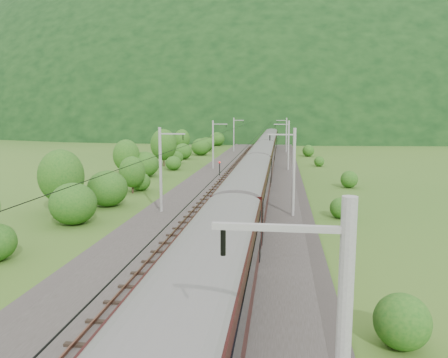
# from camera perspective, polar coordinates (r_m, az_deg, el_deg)

# --- Properties ---
(ground) EXTENTS (600.00, 600.00, 0.00)m
(ground) POSITION_cam_1_polar(r_m,az_deg,el_deg) (41.05, 0.24, -4.92)
(ground) COLOR #315B1C
(ground) RESTS_ON ground
(railbed) EXTENTS (14.00, 220.00, 0.30)m
(railbed) POSITION_cam_1_polar(r_m,az_deg,el_deg) (50.73, 1.66, -2.10)
(railbed) COLOR #38332D
(railbed) RESTS_ON ground
(track_left) EXTENTS (2.40, 220.00, 0.27)m
(track_left) POSITION_cam_1_polar(r_m,az_deg,el_deg) (50.98, -1.03, -1.79)
(track_left) COLOR brown
(track_left) RESTS_ON railbed
(track_right) EXTENTS (2.40, 220.00, 0.27)m
(track_right) POSITION_cam_1_polar(r_m,az_deg,el_deg) (50.51, 4.37, -1.91)
(track_right) COLOR brown
(track_right) RESTS_ON railbed
(catenary_left) EXTENTS (2.54, 192.28, 8.00)m
(catenary_left) POSITION_cam_1_polar(r_m,az_deg,el_deg) (72.61, -1.39, 4.66)
(catenary_left) COLOR gray
(catenary_left) RESTS_ON railbed
(catenary_right) EXTENTS (2.54, 192.28, 8.00)m
(catenary_right) POSITION_cam_1_polar(r_m,az_deg,el_deg) (71.76, 8.35, 4.52)
(catenary_right) COLOR gray
(catenary_right) RESTS_ON railbed
(overhead_wires) EXTENTS (4.83, 198.00, 0.03)m
(overhead_wires) POSITION_cam_1_polar(r_m,az_deg,el_deg) (49.88, 1.69, 5.77)
(overhead_wires) COLOR black
(overhead_wires) RESTS_ON ground
(mountain_main) EXTENTS (504.00, 360.00, 244.00)m
(mountain_main) POSITION_cam_1_polar(r_m,az_deg,el_deg) (299.76, 6.54, 6.88)
(mountain_main) COLOR black
(mountain_main) RESTS_ON ground
(mountain_ridge) EXTENTS (336.00, 280.00, 132.00)m
(mountain_ridge) POSITION_cam_1_polar(r_m,az_deg,el_deg) (361.97, -12.85, 7.04)
(mountain_ridge) COLOR black
(mountain_ridge) RESTS_ON ground
(train) EXTENTS (3.19, 176.74, 5.55)m
(train) POSITION_cam_1_polar(r_m,az_deg,el_deg) (61.31, 4.99, 3.16)
(train) COLOR black
(train) RESTS_ON ground
(hazard_post_near) EXTENTS (0.16, 0.16, 1.47)m
(hazard_post_near) POSITION_cam_1_polar(r_m,az_deg,el_deg) (62.62, 2.56, 0.80)
(hazard_post_near) COLOR red
(hazard_post_near) RESTS_ON railbed
(hazard_post_far) EXTENTS (0.14, 0.14, 1.33)m
(hazard_post_far) POSITION_cam_1_polar(r_m,az_deg,el_deg) (84.55, 4.35, 2.82)
(hazard_post_far) COLOR red
(hazard_post_far) RESTS_ON railbed
(signal) EXTENTS (0.23, 0.23, 2.08)m
(signal) POSITION_cam_1_polar(r_m,az_deg,el_deg) (65.04, -0.58, 1.54)
(signal) COLOR black
(signal) RESTS_ON railbed
(vegetation_left) EXTENTS (10.89, 147.61, 6.68)m
(vegetation_left) POSITION_cam_1_polar(r_m,az_deg,el_deg) (63.06, -10.68, 2.08)
(vegetation_left) COLOR #194F15
(vegetation_left) RESTS_ON ground
(vegetation_right) EXTENTS (6.63, 101.70, 2.59)m
(vegetation_right) POSITION_cam_1_polar(r_m,az_deg,el_deg) (42.31, 17.16, -3.37)
(vegetation_right) COLOR #194F15
(vegetation_right) RESTS_ON ground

